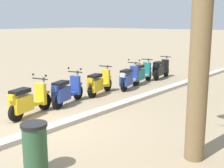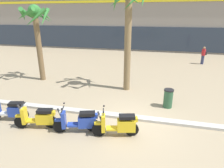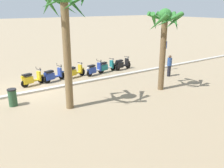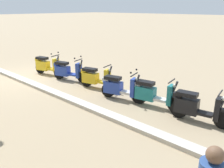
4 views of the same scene
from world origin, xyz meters
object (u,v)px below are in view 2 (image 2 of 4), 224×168
(scooter_yellow_last_in_row, at_px, (119,125))
(litter_bin, at_px, (168,98))
(palm_tree_far_corner, at_px, (129,12))
(scooter_blue_mid_front, at_px, (11,111))
(palm_tree_mid_walkway, at_px, (36,25))
(scooter_blue_tail_end, at_px, (80,121))
(pedestrian_strolling_near_curb, at_px, (203,55))
(scooter_yellow_second_in_line, at_px, (39,118))

(scooter_yellow_last_in_row, distance_m, litter_bin, 3.50)
(palm_tree_far_corner, relative_size, litter_bin, 6.41)
(scooter_blue_mid_front, height_order, palm_tree_mid_walkway, palm_tree_mid_walkway)
(palm_tree_far_corner, bearing_deg, scooter_blue_mid_front, -131.47)
(palm_tree_mid_walkway, bearing_deg, scooter_blue_mid_front, -71.19)
(litter_bin, bearing_deg, scooter_blue_tail_end, -138.56)
(palm_tree_far_corner, bearing_deg, litter_bin, -39.57)
(pedestrian_strolling_near_curb, bearing_deg, litter_bin, -109.05)
(scooter_blue_mid_front, distance_m, scooter_yellow_last_in_row, 4.82)
(scooter_blue_tail_end, bearing_deg, palm_tree_mid_walkway, 132.73)
(scooter_yellow_second_in_line, height_order, scooter_blue_tail_end, scooter_blue_tail_end)
(scooter_blue_mid_front, relative_size, litter_bin, 1.80)
(palm_tree_mid_walkway, bearing_deg, scooter_yellow_second_in_line, -59.18)
(scooter_blue_tail_end, bearing_deg, litter_bin, 41.44)
(palm_tree_mid_walkway, bearing_deg, pedestrian_strolling_near_curb, 32.10)
(scooter_blue_mid_front, xyz_separation_m, pedestrian_strolling_near_curb, (10.16, 12.89, 0.41))
(scooter_yellow_last_in_row, xyz_separation_m, pedestrian_strolling_near_curb, (5.34, 12.95, 0.40))
(scooter_yellow_last_in_row, xyz_separation_m, litter_bin, (1.89, 2.94, 0.02))
(scooter_blue_tail_end, relative_size, pedestrian_strolling_near_curb, 1.09)
(scooter_yellow_last_in_row, height_order, pedestrian_strolling_near_curb, pedestrian_strolling_near_curb)
(scooter_yellow_second_in_line, relative_size, scooter_blue_tail_end, 0.97)
(scooter_blue_tail_end, relative_size, palm_tree_far_corner, 0.29)
(scooter_yellow_second_in_line, bearing_deg, scooter_blue_mid_front, 169.92)
(pedestrian_strolling_near_curb, bearing_deg, palm_tree_far_corner, -126.17)
(litter_bin, bearing_deg, scooter_blue_mid_front, -156.78)
(palm_tree_far_corner, bearing_deg, scooter_yellow_second_in_line, -118.27)
(scooter_yellow_last_in_row, height_order, palm_tree_mid_walkway, palm_tree_mid_walkway)
(scooter_yellow_second_in_line, bearing_deg, palm_tree_mid_walkway, 120.82)
(scooter_blue_tail_end, height_order, palm_tree_mid_walkway, palm_tree_mid_walkway)
(pedestrian_strolling_near_curb, xyz_separation_m, litter_bin, (-3.46, -10.01, -0.38))
(pedestrian_strolling_near_curb, bearing_deg, scooter_blue_mid_front, -128.27)
(litter_bin, bearing_deg, palm_tree_far_corner, 140.43)
(scooter_yellow_second_in_line, distance_m, scooter_blue_tail_end, 1.74)
(scooter_blue_mid_front, bearing_deg, scooter_yellow_second_in_line, -10.08)
(scooter_blue_mid_front, xyz_separation_m, scooter_yellow_second_in_line, (1.54, -0.27, -0.01))
(scooter_yellow_second_in_line, bearing_deg, scooter_blue_tail_end, 3.88)
(pedestrian_strolling_near_curb, bearing_deg, scooter_yellow_last_in_row, -112.42)
(palm_tree_far_corner, height_order, litter_bin, palm_tree_far_corner)
(palm_tree_mid_walkway, distance_m, litter_bin, 9.48)
(scooter_blue_tail_end, distance_m, pedestrian_strolling_near_curb, 14.76)
(scooter_blue_mid_front, bearing_deg, scooter_yellow_last_in_row, -0.79)
(scooter_blue_tail_end, relative_size, scooter_yellow_last_in_row, 1.01)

